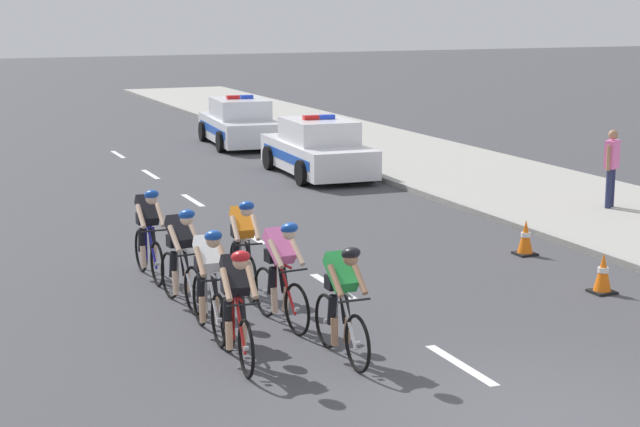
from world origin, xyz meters
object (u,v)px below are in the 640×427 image
at_px(cyclist_third, 209,280).
at_px(traffic_cone_mid, 526,238).
at_px(cyclist_seventh, 148,232).
at_px(cyclist_lead, 236,304).
at_px(cyclist_fourth, 281,271).
at_px(spectator_closest, 612,163).
at_px(cyclist_fifth, 181,255).
at_px(police_car_second, 240,124).
at_px(traffic_cone_far, 603,274).
at_px(cyclist_second, 342,300).
at_px(cyclist_sixth, 243,245).
at_px(police_car_nearest, 318,150).

distance_m(cyclist_third, traffic_cone_mid, 6.97).
bearing_deg(cyclist_seventh, cyclist_lead, -89.88).
height_order(cyclist_fourth, spectator_closest, spectator_closest).
bearing_deg(cyclist_fifth, police_car_second, 68.71).
height_order(traffic_cone_mid, traffic_cone_far, same).
bearing_deg(police_car_second, cyclist_second, -104.97).
bearing_deg(cyclist_fifth, spectator_closest, 17.68).
bearing_deg(cyclist_seventh, traffic_cone_far, -29.63).
height_order(cyclist_third, traffic_cone_far, cyclist_third).
distance_m(cyclist_second, cyclist_fifth, 3.30).
bearing_deg(police_car_second, traffic_cone_mid, -89.90).
xyz_separation_m(cyclist_sixth, police_car_second, (5.46, 16.42, -0.11)).
xyz_separation_m(cyclist_lead, traffic_cone_mid, (6.59, 3.50, -0.48)).
height_order(cyclist_sixth, spectator_closest, spectator_closest).
bearing_deg(cyclist_fourth, cyclist_fifth, 125.49).
bearing_deg(cyclist_third, cyclist_lead, -90.97).
distance_m(cyclist_sixth, spectator_closest, 9.79).
xyz_separation_m(cyclist_second, traffic_cone_mid, (5.31, 3.85, -0.48)).
bearing_deg(cyclist_third, police_car_second, 70.23).
xyz_separation_m(cyclist_fourth, police_car_second, (5.48, 18.13, -0.11)).
relative_size(cyclist_lead, police_car_second, 0.38).
xyz_separation_m(cyclist_lead, cyclist_sixth, (1.10, 2.98, 0.00)).
relative_size(cyclist_lead, police_car_nearest, 0.38).
relative_size(cyclist_fifth, police_car_nearest, 0.38).
distance_m(cyclist_second, cyclist_seventh, 5.00).
distance_m(cyclist_third, cyclist_fourth, 1.05).
relative_size(cyclist_third, traffic_cone_far, 2.69).
bearing_deg(cyclist_second, cyclist_third, 128.58).
relative_size(cyclist_third, cyclist_seventh, 1.00).
height_order(cyclist_seventh, spectator_closest, spectator_closest).
relative_size(cyclist_fifth, spectator_closest, 1.03).
bearing_deg(traffic_cone_far, cyclist_sixth, 158.11).
bearing_deg(police_car_nearest, cyclist_sixth, -118.52).
height_order(cyclist_second, cyclist_sixth, same).
distance_m(cyclist_lead, traffic_cone_far, 6.35).
relative_size(police_car_second, spectator_closest, 2.71).
bearing_deg(police_car_nearest, cyclist_fifth, -122.24).
bearing_deg(cyclist_fifth, cyclist_lead, -91.06).
bearing_deg(cyclist_second, cyclist_fifth, 111.79).
distance_m(cyclist_second, cyclist_third, 2.01).
bearing_deg(cyclist_seventh, cyclist_fourth, -71.32).
distance_m(cyclist_lead, cyclist_sixth, 3.18).
xyz_separation_m(cyclist_lead, spectator_closest, (10.40, 6.01, 0.30)).
bearing_deg(cyclist_lead, cyclist_fifth, 88.94).
bearing_deg(police_car_nearest, cyclist_lead, -116.72).
xyz_separation_m(cyclist_sixth, traffic_cone_far, (5.17, -2.08, -0.48)).
distance_m(cyclist_lead, traffic_cone_mid, 7.47).
distance_m(cyclist_sixth, police_car_second, 17.31).
distance_m(cyclist_second, spectator_closest, 11.13).
xyz_separation_m(cyclist_lead, cyclist_third, (0.02, 1.22, 0.00)).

